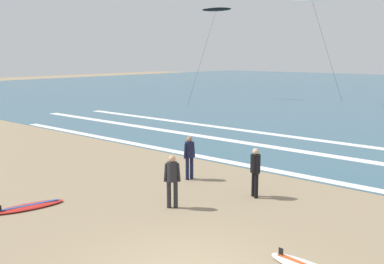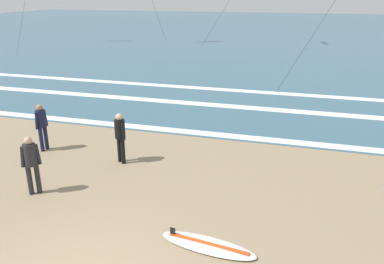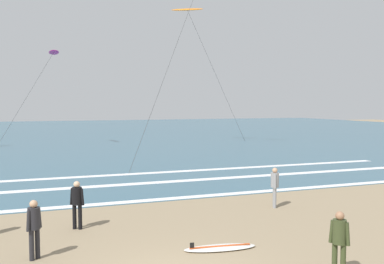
{
  "view_description": "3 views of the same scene",
  "coord_description": "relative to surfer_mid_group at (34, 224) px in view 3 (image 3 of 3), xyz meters",
  "views": [
    {
      "loc": [
        5.64,
        -6.37,
        4.52
      ],
      "look_at": [
        -1.7,
        2.16,
        2.54
      ],
      "focal_mm": 41.46,
      "sensor_mm": 36.0,
      "label": 1
    },
    {
      "loc": [
        3.51,
        -4.8,
        5.05
      ],
      "look_at": [
        1.02,
        3.7,
        1.85
      ],
      "focal_mm": 36.47,
      "sensor_mm": 36.0,
      "label": 2
    },
    {
      "loc": [
        -2.93,
        -9.08,
        4.14
      ],
      "look_at": [
        2.24,
        5.14,
        3.14
      ],
      "focal_mm": 40.1,
      "sensor_mm": 36.0,
      "label": 3
    }
  ],
  "objects": [
    {
      "name": "ocean_surface",
      "position": [
        3.05,
        50.3,
        -0.95
      ],
      "size": [
        140.0,
        90.0,
        0.01
      ],
      "primitive_type": "cube",
      "color": "#386075",
      "rests_on": "ground"
    },
    {
      "name": "wave_foam_shoreline",
      "position": [
        1.11,
        5.7,
        -0.94
      ],
      "size": [
        38.04,
        0.51,
        0.01
      ],
      "primitive_type": "cube",
      "color": "white",
      "rests_on": "ocean_surface"
    },
    {
      "name": "wave_foam_mid_break",
      "position": [
        3.35,
        9.59,
        -0.94
      ],
      "size": [
        50.17,
        0.65,
        0.01
      ],
      "primitive_type": "cube",
      "color": "white",
      "rests_on": "ocean_surface"
    },
    {
      "name": "wave_foam_outer_break",
      "position": [
        1.12,
        12.7,
        -0.94
      ],
      "size": [
        43.13,
        0.63,
        0.01
      ],
      "primitive_type": "cube",
      "color": "white",
      "rests_on": "ocean_surface"
    },
    {
      "name": "surfer_mid_group",
      "position": [
        0.0,
        0.0,
        0.0
      ],
      "size": [
        0.43,
        0.41,
        1.6
      ],
      "color": "#232328",
      "rests_on": "ground"
    },
    {
      "name": "surfer_background_far",
      "position": [
        8.99,
        2.8,
        0.0
      ],
      "size": [
        0.32,
        0.5,
        1.6
      ],
      "color": "gray",
      "rests_on": "ground"
    },
    {
      "name": "surfer_left_far",
      "position": [
        6.82,
        -3.75,
        0.0
      ],
      "size": [
        0.36,
        0.47,
        1.6
      ],
      "color": "#384223",
      "rests_on": "ground"
    },
    {
      "name": "surfer_right_near",
      "position": [
        1.32,
        2.45,
        0.0
      ],
      "size": [
        0.48,
        0.34,
        1.6
      ],
      "color": "black",
      "rests_on": "ground"
    },
    {
      "name": "surfboard_foreground_flat",
      "position": [
        4.95,
        -0.97,
        -0.91
      ],
      "size": [
        2.16,
        0.87,
        0.25
      ],
      "color": "silver",
      "rests_on": "ground"
    },
    {
      "name": "kite_magenta_low_near",
      "position": [
        1.8,
        31.61,
        8.05
      ],
      "size": [
        5.91,
        3.34,
        9.27
      ],
      "color": "#CC2384",
      "rests_on": "ground"
    },
    {
      "name": "kite_orange_high_right",
      "position": [
        14.34,
        28.43,
        12.32
      ],
      "size": [
        9.04,
        3.08,
        13.59
      ],
      "color": "orange",
      "rests_on": "ground"
    }
  ]
}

